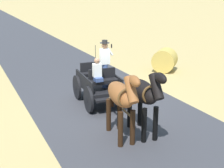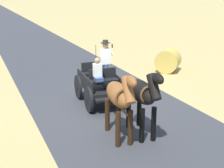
{
  "view_description": "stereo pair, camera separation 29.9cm",
  "coord_description": "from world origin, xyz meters",
  "px_view_note": "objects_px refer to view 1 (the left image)",
  "views": [
    {
      "loc": [
        4.71,
        10.29,
        4.36
      ],
      "look_at": [
        0.17,
        0.95,
        1.1
      ],
      "focal_mm": 50.15,
      "sensor_mm": 36.0,
      "label": 1
    },
    {
      "loc": [
        4.44,
        10.42,
        4.36
      ],
      "look_at": [
        0.17,
        0.95,
        1.1
      ],
      "focal_mm": 50.15,
      "sensor_mm": 36.0,
      "label": 2
    }
  ],
  "objects_px": {
    "horse_near_side": "(144,94)",
    "hay_bale": "(165,60)",
    "horse_drawn_carriage": "(99,83)",
    "horse_off_side": "(122,97)"
  },
  "relations": [
    {
      "from": "horse_drawn_carriage",
      "to": "hay_bale",
      "type": "distance_m",
      "value": 5.83
    },
    {
      "from": "horse_near_side",
      "to": "hay_bale",
      "type": "relative_size",
      "value": 1.84
    },
    {
      "from": "horse_near_side",
      "to": "horse_off_side",
      "type": "distance_m",
      "value": 0.73
    },
    {
      "from": "horse_off_side",
      "to": "horse_near_side",
      "type": "bearing_deg",
      "value": 175.63
    },
    {
      "from": "horse_near_side",
      "to": "horse_drawn_carriage",
      "type": "bearing_deg",
      "value": -87.65
    },
    {
      "from": "horse_near_side",
      "to": "hay_bale",
      "type": "height_order",
      "value": "horse_near_side"
    },
    {
      "from": "horse_drawn_carriage",
      "to": "horse_near_side",
      "type": "height_order",
      "value": "horse_drawn_carriage"
    },
    {
      "from": "horse_near_side",
      "to": "hay_bale",
      "type": "distance_m",
      "value": 7.76
    },
    {
      "from": "horse_drawn_carriage",
      "to": "horse_off_side",
      "type": "distance_m",
      "value": 3.09
    },
    {
      "from": "horse_drawn_carriage",
      "to": "hay_bale",
      "type": "relative_size",
      "value": 3.76
    }
  ]
}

